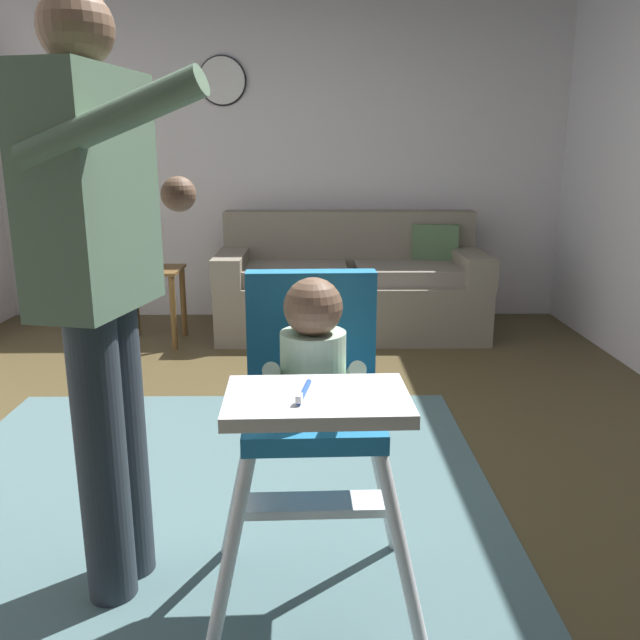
{
  "coord_description": "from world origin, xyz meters",
  "views": [
    {
      "loc": [
        0.24,
        -2.4,
        1.27
      ],
      "look_at": [
        0.26,
        -0.62,
        0.81
      ],
      "focal_mm": 36.14,
      "sensor_mm": 36.0,
      "label": 1
    }
  ],
  "objects_px": {
    "high_chair": "(313,384)",
    "side_table": "(153,289)",
    "adult_standing": "(100,278)",
    "wall_clock": "(222,81)",
    "sippy_cup": "(154,261)",
    "couch": "(351,287)"
  },
  "relations": [
    {
      "from": "sippy_cup",
      "to": "wall_clock",
      "type": "distance_m",
      "value": 1.51
    },
    {
      "from": "high_chair",
      "to": "sippy_cup",
      "type": "distance_m",
      "value": 2.95
    },
    {
      "from": "couch",
      "to": "high_chair",
      "type": "relative_size",
      "value": 1.94
    },
    {
      "from": "couch",
      "to": "sippy_cup",
      "type": "bearing_deg",
      "value": -77.67
    },
    {
      "from": "side_table",
      "to": "wall_clock",
      "type": "height_order",
      "value": "wall_clock"
    },
    {
      "from": "adult_standing",
      "to": "side_table",
      "type": "relative_size",
      "value": 3.21
    },
    {
      "from": "high_chair",
      "to": "sippy_cup",
      "type": "relative_size",
      "value": 9.82
    },
    {
      "from": "high_chair",
      "to": "wall_clock",
      "type": "bearing_deg",
      "value": -170.96
    },
    {
      "from": "couch",
      "to": "wall_clock",
      "type": "xyz_separation_m",
      "value": [
        -0.96,
        0.48,
        1.48
      ]
    },
    {
      "from": "adult_standing",
      "to": "side_table",
      "type": "distance_m",
      "value": 2.73
    },
    {
      "from": "high_chair",
      "to": "sippy_cup",
      "type": "bearing_deg",
      "value": -160.34
    },
    {
      "from": "side_table",
      "to": "sippy_cup",
      "type": "xyz_separation_m",
      "value": [
        0.02,
        0.0,
        0.19
      ]
    },
    {
      "from": "wall_clock",
      "to": "high_chair",
      "type": "bearing_deg",
      "value": -79.12
    },
    {
      "from": "adult_standing",
      "to": "wall_clock",
      "type": "distance_m",
      "value": 3.5
    },
    {
      "from": "adult_standing",
      "to": "sippy_cup",
      "type": "relative_size",
      "value": 16.71
    },
    {
      "from": "high_chair",
      "to": "side_table",
      "type": "bearing_deg",
      "value": -159.94
    },
    {
      "from": "couch",
      "to": "sippy_cup",
      "type": "height_order",
      "value": "couch"
    },
    {
      "from": "high_chair",
      "to": "sippy_cup",
      "type": "xyz_separation_m",
      "value": [
        -1.08,
        2.74,
        -0.11
      ]
    },
    {
      "from": "high_chair",
      "to": "adult_standing",
      "type": "relative_size",
      "value": 0.59
    },
    {
      "from": "side_table",
      "to": "wall_clock",
      "type": "bearing_deg",
      "value": 61.19
    },
    {
      "from": "side_table",
      "to": "high_chair",
      "type": "bearing_deg",
      "value": -68.09
    },
    {
      "from": "couch",
      "to": "side_table",
      "type": "relative_size",
      "value": 3.66
    }
  ]
}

